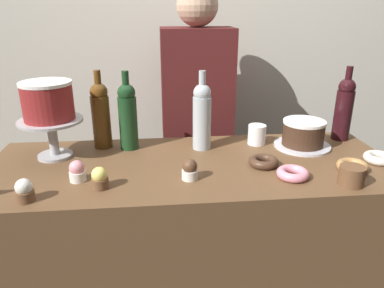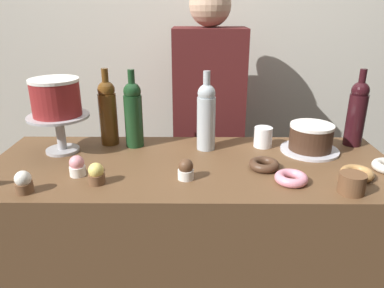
{
  "view_description": "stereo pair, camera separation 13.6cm",
  "coord_description": "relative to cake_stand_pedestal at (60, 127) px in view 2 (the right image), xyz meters",
  "views": [
    {
      "loc": [
        -0.13,
        -1.26,
        1.5
      ],
      "look_at": [
        0.0,
        0.0,
        1.01
      ],
      "focal_mm": 34.11,
      "sensor_mm": 36.0,
      "label": 1
    },
    {
      "loc": [
        0.01,
        -1.27,
        1.5
      ],
      "look_at": [
        0.0,
        0.0,
        1.01
      ],
      "focal_mm": 34.11,
      "sensor_mm": 36.0,
      "label": 2
    }
  ],
  "objects": [
    {
      "name": "back_wall",
      "position": [
        0.53,
        0.75,
        0.26
      ],
      "size": [
        6.0,
        0.05,
        2.6
      ],
      "color": "beige",
      "rests_on": "ground_plane"
    },
    {
      "name": "display_counter",
      "position": [
        0.53,
        -0.12,
        -0.57
      ],
      "size": [
        1.55,
        0.6,
        0.93
      ],
      "color": "brown",
      "rests_on": "ground_plane"
    },
    {
      "name": "cake_stand_pedestal",
      "position": [
        0.0,
        0.0,
        0.0
      ],
      "size": [
        0.24,
        0.24,
        0.16
      ],
      "color": "#B2B2B7",
      "rests_on": "display_counter"
    },
    {
      "name": "white_layer_cake",
      "position": [
        0.0,
        0.0,
        0.12
      ],
      "size": [
        0.19,
        0.19,
        0.15
      ],
      "color": "maroon",
      "rests_on": "cake_stand_pedestal"
    },
    {
      "name": "silver_serving_platter",
      "position": [
        1.02,
        0.01,
        -0.1
      ],
      "size": [
        0.24,
        0.24,
        0.01
      ],
      "color": "silver",
      "rests_on": "display_counter"
    },
    {
      "name": "chocolate_round_cake",
      "position": [
        1.02,
        0.01,
        -0.04
      ],
      "size": [
        0.17,
        0.17,
        0.11
      ],
      "color": "#3D2619",
      "rests_on": "silver_serving_platter"
    },
    {
      "name": "wine_bottle_clear",
      "position": [
        0.59,
        0.04,
        0.04
      ],
      "size": [
        0.08,
        0.08,
        0.33
      ],
      "color": "#B2BCC1",
      "rests_on": "display_counter"
    },
    {
      "name": "wine_bottle_green",
      "position": [
        0.29,
        0.07,
        0.04
      ],
      "size": [
        0.08,
        0.08,
        0.33
      ],
      "color": "#193D1E",
      "rests_on": "display_counter"
    },
    {
      "name": "wine_bottle_amber",
      "position": [
        0.18,
        0.09,
        0.04
      ],
      "size": [
        0.08,
        0.08,
        0.33
      ],
      "color": "#5B3814",
      "rests_on": "display_counter"
    },
    {
      "name": "wine_bottle_dark_red",
      "position": [
        1.23,
        0.09,
        0.04
      ],
      "size": [
        0.08,
        0.08,
        0.33
      ],
      "color": "black",
      "rests_on": "display_counter"
    },
    {
      "name": "cupcake_chocolate",
      "position": [
        0.51,
        -0.25,
        -0.07
      ],
      "size": [
        0.06,
        0.06,
        0.07
      ],
      "color": "white",
      "rests_on": "display_counter"
    },
    {
      "name": "cupcake_lemon",
      "position": [
        0.21,
        -0.29,
        -0.07
      ],
      "size": [
        0.06,
        0.06,
        0.07
      ],
      "color": "brown",
      "rests_on": "display_counter"
    },
    {
      "name": "cupcake_strawberry",
      "position": [
        0.13,
        -0.23,
        -0.07
      ],
      "size": [
        0.06,
        0.06,
        0.07
      ],
      "color": "white",
      "rests_on": "display_counter"
    },
    {
      "name": "cupcake_vanilla",
      "position": [
        -0.0,
        -0.35,
        -0.07
      ],
      "size": [
        0.06,
        0.06,
        0.07
      ],
      "color": "brown",
      "rests_on": "display_counter"
    },
    {
      "name": "donut_chocolate",
      "position": [
        0.8,
        -0.16,
        -0.09
      ],
      "size": [
        0.11,
        0.11,
        0.03
      ],
      "color": "#472D1E",
      "rests_on": "display_counter"
    },
    {
      "name": "donut_maple",
      "position": [
        1.11,
        -0.24,
        -0.09
      ],
      "size": [
        0.11,
        0.11,
        0.03
      ],
      "color": "#B27F47",
      "rests_on": "display_counter"
    },
    {
      "name": "donut_pink",
      "position": [
        0.87,
        -0.28,
        -0.09
      ],
      "size": [
        0.11,
        0.11,
        0.03
      ],
      "color": "pink",
      "rests_on": "display_counter"
    },
    {
      "name": "cookie_stack",
      "position": [
        1.05,
        -0.35,
        -0.07
      ],
      "size": [
        0.08,
        0.08,
        0.07
      ],
      "color": "brown",
      "rests_on": "display_counter"
    },
    {
      "name": "coffee_cup_ceramic",
      "position": [
        0.83,
        0.06,
        -0.06
      ],
      "size": [
        0.08,
        0.08,
        0.09
      ],
      "color": "white",
      "rests_on": "display_counter"
    },
    {
      "name": "barista_figure",
      "position": [
        0.62,
        0.44,
        -0.2
      ],
      "size": [
        0.36,
        0.22,
        1.6
      ],
      "color": "black",
      "rests_on": "ground_plane"
    }
  ]
}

